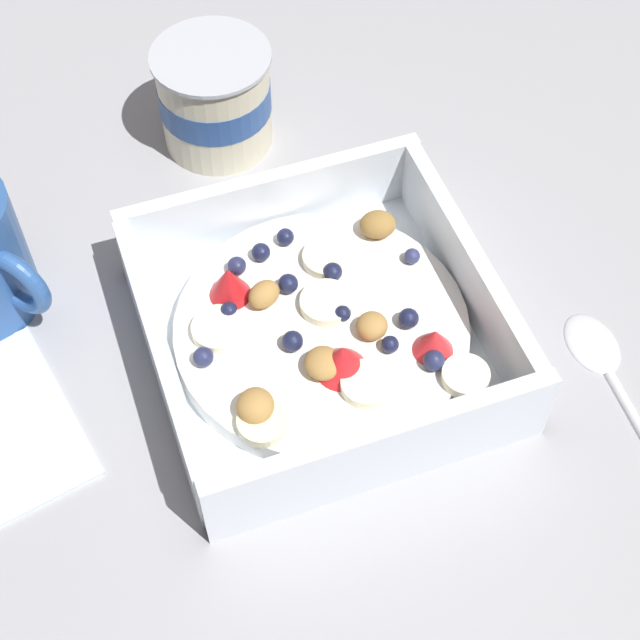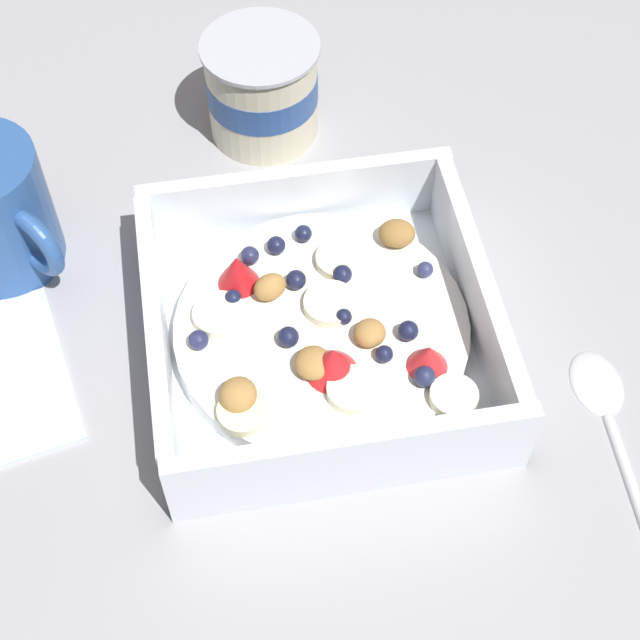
# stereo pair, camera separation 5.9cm
# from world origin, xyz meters

# --- Properties ---
(ground_plane) EXTENTS (2.40, 2.40, 0.00)m
(ground_plane) POSITION_xyz_m (0.00, 0.00, 0.00)
(ground_plane) COLOR #9E9EA3
(fruit_bowl) EXTENTS (0.21, 0.21, 0.06)m
(fruit_bowl) POSITION_xyz_m (-0.00, -0.01, 0.02)
(fruit_bowl) COLOR white
(fruit_bowl) RESTS_ON ground
(spoon) EXTENTS (0.03, 0.17, 0.01)m
(spoon) POSITION_xyz_m (0.16, -0.09, 0.00)
(spoon) COLOR silver
(spoon) RESTS_ON ground
(yogurt_cup) EXTENTS (0.08, 0.08, 0.08)m
(yogurt_cup) POSITION_xyz_m (-0.01, 0.20, 0.04)
(yogurt_cup) COLOR beige
(yogurt_cup) RESTS_ON ground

